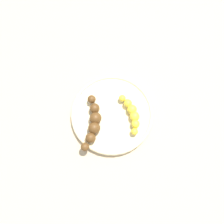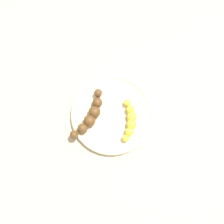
# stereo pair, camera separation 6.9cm
# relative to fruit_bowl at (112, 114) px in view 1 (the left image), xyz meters

# --- Properties ---
(ground_plane) EXTENTS (2.40, 2.40, 0.00)m
(ground_plane) POSITION_rel_fruit_bowl_xyz_m (0.00, 0.00, -0.01)
(ground_plane) COLOR tan
(fruit_bowl) EXTENTS (0.25, 0.25, 0.02)m
(fruit_bowl) POSITION_rel_fruit_bowl_xyz_m (0.00, 0.00, 0.00)
(fruit_bowl) COLOR beige
(fruit_bowl) RESTS_ON ground_plane
(banana_yellow) EXTENTS (0.12, 0.06, 0.03)m
(banana_yellow) POSITION_rel_fruit_bowl_xyz_m (0.01, 0.06, 0.02)
(banana_yellow) COLOR yellow
(banana_yellow) RESTS_ON fruit_bowl
(banana_overripe) EXTENTS (0.16, 0.06, 0.04)m
(banana_overripe) POSITION_rel_fruit_bowl_xyz_m (0.03, -0.06, 0.02)
(banana_overripe) COLOR #593819
(banana_overripe) RESTS_ON fruit_bowl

